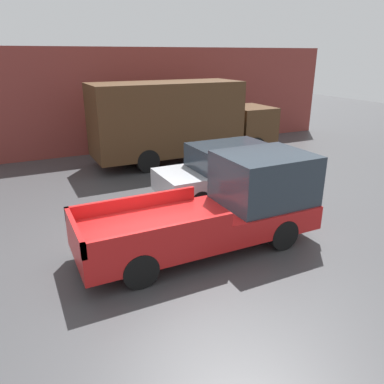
% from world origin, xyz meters
% --- Properties ---
extents(ground_plane, '(60.00, 60.00, 0.00)m').
position_xyz_m(ground_plane, '(0.00, 0.00, 0.00)').
color(ground_plane, '#3D3D3F').
extents(building_wall, '(28.00, 0.15, 4.72)m').
position_xyz_m(building_wall, '(0.00, 10.22, 2.36)').
color(building_wall, brown).
rests_on(building_wall, ground).
extents(pickup_truck, '(5.76, 1.98, 2.16)m').
position_xyz_m(pickup_truck, '(1.83, -0.12, 0.99)').
color(pickup_truck, red).
rests_on(pickup_truck, ground).
extents(car, '(4.47, 1.96, 1.70)m').
position_xyz_m(car, '(3.64, 2.80, 0.84)').
color(car, '#B7BABF').
rests_on(car, ground).
extents(delivery_truck, '(8.17, 2.39, 3.35)m').
position_xyz_m(delivery_truck, '(4.03, 7.36, 1.78)').
color(delivery_truck, '#472D19').
rests_on(delivery_truck, ground).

